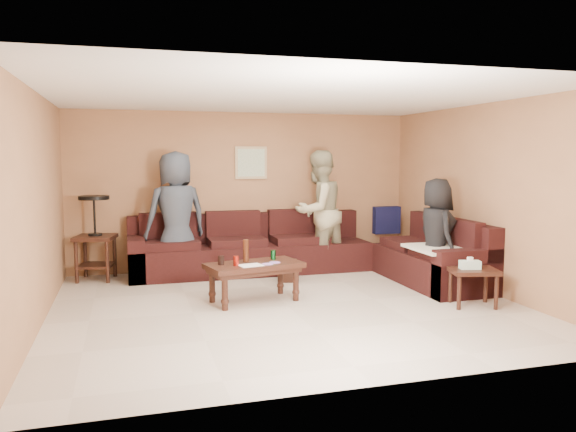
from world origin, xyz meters
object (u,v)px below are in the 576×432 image
at_px(person_right, 436,234).
at_px(person_left, 176,215).
at_px(coffee_table, 254,269).
at_px(side_table_right, 473,274).
at_px(waste_bin, 288,271).
at_px(end_table_left, 95,236).
at_px(person_middle, 319,211).
at_px(sectional_sofa, 312,255).

bearing_deg(person_right, person_left, 64.99).
bearing_deg(coffee_table, side_table_right, -20.67).
relative_size(waste_bin, person_right, 0.20).
bearing_deg(coffee_table, end_table_left, 136.60).
relative_size(coffee_table, person_middle, 0.66).
xyz_separation_m(coffee_table, end_table_left, (-1.95, 1.84, 0.23)).
relative_size(end_table_left, side_table_right, 1.90).
bearing_deg(side_table_right, person_middle, 113.95).
relative_size(side_table_right, waste_bin, 2.11).
relative_size(end_table_left, waste_bin, 4.01).
relative_size(sectional_sofa, coffee_table, 3.69).
distance_m(waste_bin, person_middle, 1.17).
distance_m(coffee_table, end_table_left, 2.69).
bearing_deg(waste_bin, side_table_right, -47.62).
distance_m(sectional_sofa, person_right, 1.88).
height_order(end_table_left, person_left, person_left).
bearing_deg(coffee_table, person_right, -0.43).
relative_size(sectional_sofa, side_table_right, 7.16).
bearing_deg(waste_bin, coffee_table, -126.45).
height_order(waste_bin, person_right, person_right).
height_order(side_table_right, person_right, person_right).
relative_size(coffee_table, side_table_right, 1.94).
distance_m(sectional_sofa, waste_bin, 0.51).
height_order(coffee_table, person_left, person_left).
xyz_separation_m(waste_bin, person_left, (-1.53, 0.67, 0.79)).
relative_size(sectional_sofa, end_table_left, 3.76).
height_order(person_left, person_right, person_left).
bearing_deg(person_right, coffee_table, 91.34).
bearing_deg(person_middle, person_left, -30.38).
distance_m(sectional_sofa, side_table_right, 2.52).
xyz_separation_m(person_left, person_right, (3.33, -1.68, -0.19)).
relative_size(sectional_sofa, person_middle, 2.45).
xyz_separation_m(coffee_table, person_middle, (1.38, 1.54, 0.54)).
bearing_deg(coffee_table, waste_bin, 53.55).
bearing_deg(side_table_right, person_right, 87.45).
height_order(coffee_table, end_table_left, end_table_left).
bearing_deg(person_middle, side_table_right, 86.61).
xyz_separation_m(end_table_left, person_middle, (3.33, -0.30, 0.30)).
height_order(sectional_sofa, person_right, person_right).
bearing_deg(person_middle, coffee_table, 20.76).
relative_size(end_table_left, person_left, 0.66).
bearing_deg(person_left, sectional_sofa, 151.82).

